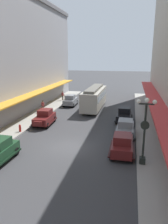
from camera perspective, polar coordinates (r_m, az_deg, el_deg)
ground_plane at (r=20.32m, az=-3.72°, el=-9.17°), size 200.00×200.00×0.00m
sidewalk_right at (r=19.71m, az=18.10°, el=-10.47°), size 3.00×60.00×0.15m
parked_car_0 at (r=26.71m, az=-10.37°, el=-1.31°), size 2.30×4.32×1.84m
parked_car_1 at (r=18.83m, az=10.10°, el=-8.25°), size 2.17×4.27×1.84m
parked_car_2 at (r=36.31m, az=-3.60°, el=3.18°), size 2.25×4.30×1.84m
parked_car_3 at (r=22.91m, az=10.87°, el=-4.05°), size 2.18×4.27×1.84m
parked_car_5 at (r=27.84m, az=10.63°, el=-0.65°), size 2.29×4.31×1.84m
streetcar at (r=33.74m, az=2.73°, el=3.96°), size 2.60×9.62×3.46m
lamp_post_with_clock at (r=16.61m, az=15.75°, el=-4.24°), size 1.42×0.44×5.16m
fire_hydrant at (r=24.54m, az=-16.57°, el=-4.08°), size 0.24×0.24×0.82m
pedestrian_0 at (r=32.14m, az=-10.81°, el=1.54°), size 0.36×0.28×1.67m
pedestrian_1 at (r=40.18m, az=-5.66°, el=4.37°), size 0.36×0.28×1.67m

